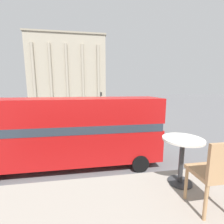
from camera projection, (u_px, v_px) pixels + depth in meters
name	position (u px, v px, depth m)	size (l,w,h in m)	color
double_decker_bus	(70.00, 130.00, 8.96)	(10.91, 2.64, 4.26)	black
cafe_dining_table	(182.00, 151.00, 2.28)	(0.60, 0.60, 0.73)	#2D2D30
cafe_chair_0	(214.00, 172.00, 1.74)	(0.40, 0.40, 0.91)	#A87F56
plaza_building_left	(69.00, 71.00, 54.13)	(25.50, 14.46, 22.18)	#A39984
traffic_light_near	(65.00, 116.00, 13.35)	(0.42, 0.24, 3.63)	black
traffic_light_mid	(84.00, 105.00, 21.73)	(0.42, 0.24, 3.58)	black
traffic_light_far	(101.00, 99.00, 29.80)	(0.42, 0.24, 4.10)	black
pedestrian_olive	(148.00, 109.00, 27.72)	(0.32, 0.32, 1.63)	#282B33
pedestrian_blue	(74.00, 111.00, 24.86)	(0.32, 0.32, 1.80)	#282B33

